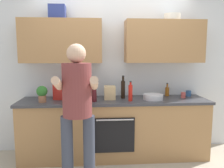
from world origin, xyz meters
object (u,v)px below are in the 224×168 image
bottle_oil (80,96)px  bottle_water (80,93)px  potted_herb (42,93)px  cup_ceramic (183,95)px  bottle_soy (123,89)px  mixing_bowl (153,97)px  bottle_wine (94,93)px  bottle_soda (69,94)px  bottle_syrup (167,91)px  grocery_bag_crisps (63,92)px  bottle_hotsauce (130,92)px  person_standing (77,104)px  grocery_bag_bread (110,93)px  cup_tea (188,93)px  bottle_vinegar (74,95)px

bottle_oil → bottle_water: size_ratio=1.01×
bottle_oil → potted_herb: size_ratio=0.91×
bottle_water → cup_ceramic: 1.61m
bottle_soy → mixing_bowl: (0.44, -0.12, -0.11)m
bottle_wine → bottle_soda: 0.36m
bottle_syrup → bottle_soda: bottle_soda is taller
cup_ceramic → grocery_bag_crisps: 1.87m
bottle_syrup → bottle_hotsauce: 0.75m
bottle_wine → grocery_bag_crisps: bearing=155.5°
person_standing → bottle_oil: person_standing is taller
bottle_syrup → cup_ceramic: bottle_syrup is taller
bottle_soy → grocery_bag_bread: bottle_soy is taller
bottle_hotsauce → potted_herb: size_ratio=1.23×
bottle_water → cup_tea: size_ratio=2.36×
bottle_soy → cup_ceramic: (0.95, -0.04, -0.11)m
bottle_vinegar → bottle_soda: 0.11m
cup_ceramic → bottle_vinegar: bearing=-176.5°
bottle_water → bottle_vinegar: (-0.09, -0.14, 0.00)m
potted_herb → grocery_bag_bread: potted_herb is taller
person_standing → bottle_soy: bearing=52.6°
bottle_soda → grocery_bag_bread: 0.62m
bottle_syrup → person_standing: bearing=-144.8°
bottle_syrup → bottle_soda: (-1.55, -0.36, 0.04)m
bottle_soy → bottle_vinegar: 0.76m
bottle_hotsauce → cup_ceramic: 0.88m
bottle_wine → bottle_soda: (-0.36, -0.00, 0.00)m
bottle_oil → bottle_water: bearing=91.4°
person_standing → bottle_soy: (0.64, 0.84, 0.05)m
bottle_oil → grocery_bag_crisps: bearing=139.1°
grocery_bag_crisps → bottle_soda: bearing=-63.0°
bottle_hotsauce → cup_ceramic: size_ratio=3.34×
cup_ceramic → mixing_bowl: size_ratio=0.29×
bottle_vinegar → cup_tea: (1.84, 0.25, -0.04)m
bottle_wine → bottle_vinegar: bottle_wine is taller
bottle_oil → bottle_water: (-0.01, 0.24, -0.00)m
bottle_syrup → cup_ceramic: 0.27m
potted_herb → mixing_bowl: bearing=3.2°
bottle_water → mixing_bowl: bottle_water is taller
bottle_soda → cup_tea: bearing=9.8°
bottle_oil → bottle_vinegar: (-0.09, 0.10, -0.00)m
bottle_oil → mixing_bowl: bottle_oil is taller
grocery_bag_bread → cup_ceramic: bearing=0.4°
cup_ceramic → person_standing: bearing=-153.3°
cup_ceramic → grocery_bag_crisps: (-1.86, 0.03, 0.07)m
bottle_soda → cup_ceramic: bottle_soda is taller
bottle_syrup → bottle_wine: size_ratio=0.73×
bottle_syrup → bottle_soda: 1.59m
grocery_bag_crisps → bottle_oil: bearing=-40.9°
bottle_soy → cup_ceramic: bearing=-2.2°
bottle_syrup → cup_tea: bearing=-5.0°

